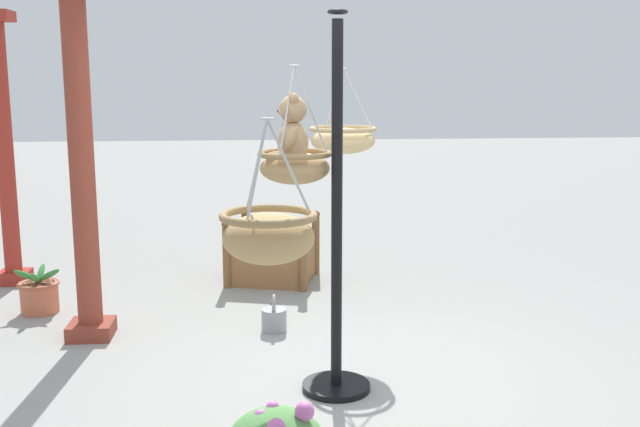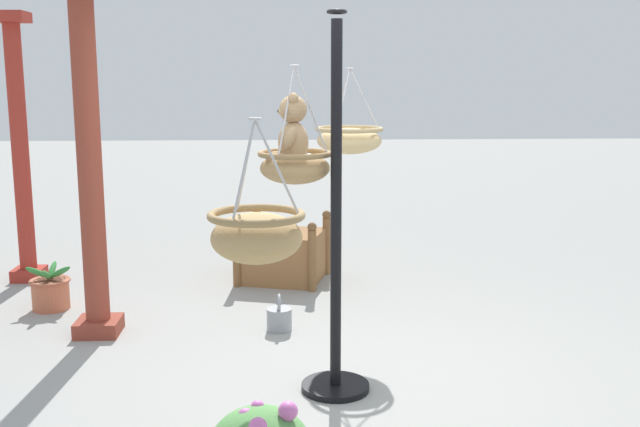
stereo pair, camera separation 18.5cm
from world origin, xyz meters
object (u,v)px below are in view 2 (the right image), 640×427
(hanging_basket_with_teddy, at_px, (295,165))
(watering_can, at_px, (279,318))
(hanging_basket_right_low, at_px, (349,139))
(teddy_bear, at_px, (291,134))
(wooden_planter_box, at_px, (283,254))
(hanging_basket_left_high, at_px, (257,234))
(greenhouse_pillar_right, at_px, (90,167))
(potted_plant_fern_front, at_px, (50,291))
(display_pole_central, at_px, (336,280))
(greenhouse_pillar_left, at_px, (21,155))

(hanging_basket_with_teddy, height_order, watering_can, hanging_basket_with_teddy)
(hanging_basket_right_low, bearing_deg, teddy_bear, 158.79)
(teddy_bear, height_order, wooden_planter_box, teddy_bear)
(hanging_basket_left_high, xyz_separation_m, wooden_planter_box, (3.88, -0.12, -1.02))
(greenhouse_pillar_right, distance_m, potted_plant_fern_front, 1.45)
(teddy_bear, xyz_separation_m, greenhouse_pillar_right, (1.01, 1.52, -0.32))
(hanging_basket_with_teddy, height_order, hanging_basket_right_low, hanging_basket_right_low)
(hanging_basket_left_high, bearing_deg, hanging_basket_with_teddy, -8.33)
(hanging_basket_with_teddy, bearing_deg, hanging_basket_left_high, 171.67)
(display_pole_central, relative_size, hanging_basket_right_low, 3.51)
(teddy_bear, height_order, greenhouse_pillar_left, greenhouse_pillar_left)
(greenhouse_pillar_right, relative_size, potted_plant_fern_front, 6.70)
(hanging_basket_right_low, distance_m, potted_plant_fern_front, 2.93)
(hanging_basket_right_low, bearing_deg, greenhouse_pillar_left, 65.20)
(hanging_basket_with_teddy, bearing_deg, potted_plant_fern_front, 51.53)
(hanging_basket_with_teddy, height_order, teddy_bear, hanging_basket_with_teddy)
(teddy_bear, bearing_deg, greenhouse_pillar_right, 56.37)
(teddy_bear, bearing_deg, hanging_basket_left_high, 172.59)
(hanging_basket_right_low, distance_m, greenhouse_pillar_right, 2.02)
(display_pole_central, xyz_separation_m, greenhouse_pillar_right, (1.16, 1.79, 0.59))
(hanging_basket_with_teddy, distance_m, watering_can, 1.69)
(hanging_basket_left_high, distance_m, greenhouse_pillar_right, 2.72)
(greenhouse_pillar_left, distance_m, greenhouse_pillar_right, 1.98)
(hanging_basket_right_low, height_order, watering_can, hanging_basket_right_low)
(hanging_basket_left_high, relative_size, hanging_basket_right_low, 0.96)
(display_pole_central, xyz_separation_m, hanging_basket_left_high, (-1.21, 0.45, 0.56))
(hanging_basket_right_low, relative_size, watering_can, 1.94)
(teddy_bear, relative_size, watering_can, 1.28)
(display_pole_central, bearing_deg, potted_plant_fern_front, 52.26)
(hanging_basket_left_high, relative_size, watering_can, 1.87)
(teddy_bear, height_order, watering_can, teddy_bear)
(greenhouse_pillar_right, distance_m, watering_can, 1.87)
(watering_can, bearing_deg, hanging_basket_left_high, 177.97)
(teddy_bear, height_order, greenhouse_pillar_right, greenhouse_pillar_right)
(display_pole_central, height_order, greenhouse_pillar_right, greenhouse_pillar_right)
(wooden_planter_box, bearing_deg, potted_plant_fern_front, 112.55)
(greenhouse_pillar_right, bearing_deg, potted_plant_fern_front, 40.55)
(hanging_basket_with_teddy, height_order, greenhouse_pillar_right, greenhouse_pillar_right)
(hanging_basket_with_teddy, distance_m, teddy_bear, 0.20)
(greenhouse_pillar_right, bearing_deg, teddy_bear, -123.63)
(hanging_basket_right_low, bearing_deg, hanging_basket_with_teddy, 159.69)
(wooden_planter_box, distance_m, watering_can, 1.50)
(display_pole_central, relative_size, watering_can, 6.81)
(hanging_basket_right_low, xyz_separation_m, watering_can, (-0.21, 0.57, -1.41))
(hanging_basket_with_teddy, xyz_separation_m, hanging_basket_right_low, (1.23, -0.46, 0.07))
(hanging_basket_left_high, distance_m, hanging_basket_right_low, 2.69)
(potted_plant_fern_front, bearing_deg, hanging_basket_with_teddy, -128.47)
(hanging_basket_with_teddy, bearing_deg, teddy_bear, 90.00)
(hanging_basket_with_teddy, distance_m, greenhouse_pillar_right, 1.84)
(teddy_bear, distance_m, watering_can, 1.85)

